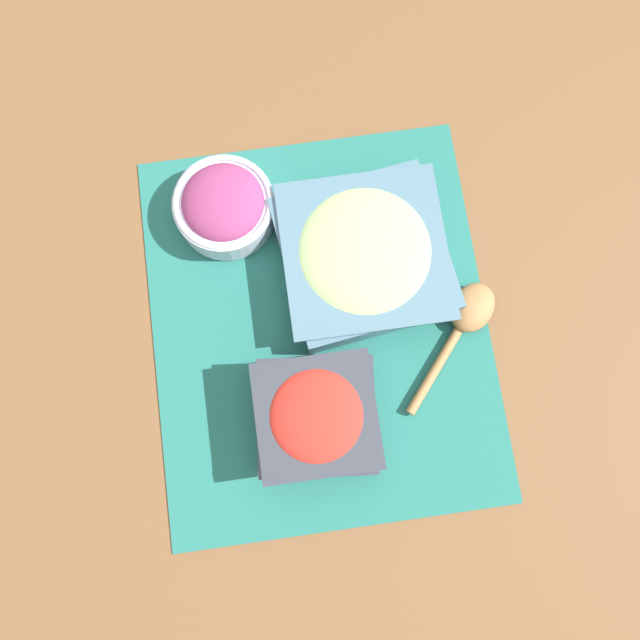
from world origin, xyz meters
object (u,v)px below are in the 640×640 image
Objects in this scene: tomato_bowl at (316,417)px; wooden_spoon at (467,317)px; cucumber_bowl at (364,255)px; onion_bowl at (224,206)px.

wooden_spoon is at bearing 115.51° from tomato_bowl.
tomato_bowl reaches higher than wooden_spoon.
wooden_spoon is (0.09, 0.11, -0.02)m from cucumber_bowl.
onion_bowl is at bearing -122.81° from wooden_spoon.
wooden_spoon is at bearing 57.19° from onion_bowl.
onion_bowl is at bearing -164.09° from tomato_bowl.
cucumber_bowl is 1.35× the size of wooden_spoon.
onion_bowl is 0.87× the size of tomato_bowl.
tomato_bowl reaches higher than cucumber_bowl.
onion_bowl is 0.33m from wooden_spoon.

